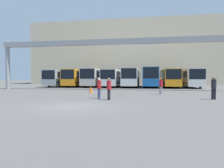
{
  "coord_description": "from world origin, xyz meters",
  "views": [
    {
      "loc": [
        4.25,
        -11.11,
        1.69
      ],
      "look_at": [
        -0.94,
        19.05,
        0.68
      ],
      "focal_mm": 32.0,
      "sensor_mm": 36.0,
      "label": 1
    }
  ],
  "objects": [
    {
      "name": "bus_slot_3",
      "position": [
        -1.64,
        24.84,
        1.74
      ],
      "size": [
        2.55,
        11.62,
        3.02
      ],
      "color": "silver",
      "rests_on": "ground"
    },
    {
      "name": "bus_slot_5",
      "position": [
        4.91,
        24.34,
        1.89
      ],
      "size": [
        2.47,
        10.62,
        3.3
      ],
      "color": "#1959A5",
      "rests_on": "ground"
    },
    {
      "name": "bus_slot_7",
      "position": [
        11.46,
        25.13,
        1.75
      ],
      "size": [
        2.5,
        12.2,
        3.03
      ],
      "color": "silver",
      "rests_on": "ground"
    },
    {
      "name": "pedestrian_near_center",
      "position": [
        0.53,
        4.38,
        0.87
      ],
      "size": [
        0.34,
        0.34,
        1.65
      ],
      "rotation": [
        0.0,
        0.0,
        4.67
      ],
      "color": "navy",
      "rests_on": "ground"
    },
    {
      "name": "traffic_cone",
      "position": [
        -1.74,
        10.07,
        0.37
      ],
      "size": [
        0.39,
        0.39,
        0.75
      ],
      "color": "orange",
      "rests_on": "ground"
    },
    {
      "name": "building_backdrop",
      "position": [
        0.0,
        41.74,
        7.78
      ],
      "size": [
        49.88,
        12.0,
        15.56
      ],
      "color": "beige",
      "rests_on": "ground"
    },
    {
      "name": "bus_slot_2",
      "position": [
        -4.91,
        24.82,
        1.82
      ],
      "size": [
        2.6,
        11.57,
        3.16
      ],
      "color": "beige",
      "rests_on": "ground"
    },
    {
      "name": "bus_slot_4",
      "position": [
        1.64,
        25.0,
        1.84
      ],
      "size": [
        2.58,
        11.93,
        3.2
      ],
      "color": "silver",
      "rests_on": "ground"
    },
    {
      "name": "pedestrian_mid_left",
      "position": [
        1.48,
        3.59,
        0.88
      ],
      "size": [
        0.34,
        0.34,
        1.65
      ],
      "rotation": [
        0.0,
        0.0,
        4.62
      ],
      "color": "black",
      "rests_on": "ground"
    },
    {
      "name": "bus_slot_6",
      "position": [
        8.19,
        25.19,
        1.74
      ],
      "size": [
        2.46,
        12.32,
        3.01
      ],
      "color": "orange",
      "rests_on": "ground"
    },
    {
      "name": "bus_slot_1",
      "position": [
        -8.19,
        25.04,
        1.76
      ],
      "size": [
        2.47,
        12.01,
        3.05
      ],
      "color": "orange",
      "rests_on": "ground"
    },
    {
      "name": "overhead_gantry",
      "position": [
        0.0,
        15.38,
        5.79
      ],
      "size": [
        32.53,
        0.8,
        6.8
      ],
      "color": "gray",
      "rests_on": "ground"
    },
    {
      "name": "pedestrian_mid_right",
      "position": [
        5.69,
        9.15,
        0.88
      ],
      "size": [
        0.34,
        0.34,
        1.66
      ],
      "rotation": [
        0.0,
        0.0,
        0.76
      ],
      "color": "gray",
      "rests_on": "ground"
    },
    {
      "name": "pedestrian_near_right",
      "position": [
        9.34,
        5.19,
        0.94
      ],
      "size": [
        0.37,
        0.37,
        1.77
      ],
      "rotation": [
        0.0,
        0.0,
        3.5
      ],
      "color": "black",
      "rests_on": "ground"
    },
    {
      "name": "bus_slot_0",
      "position": [
        -11.46,
        24.53,
        1.71
      ],
      "size": [
        2.49,
        10.98,
        2.96
      ],
      "color": "#999EA5",
      "rests_on": "ground"
    },
    {
      "name": "ground_plane",
      "position": [
        0.0,
        0.0,
        0.0
      ],
      "size": [
        200.0,
        200.0,
        0.0
      ],
      "primitive_type": "plane",
      "color": "#514F4C"
    }
  ]
}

